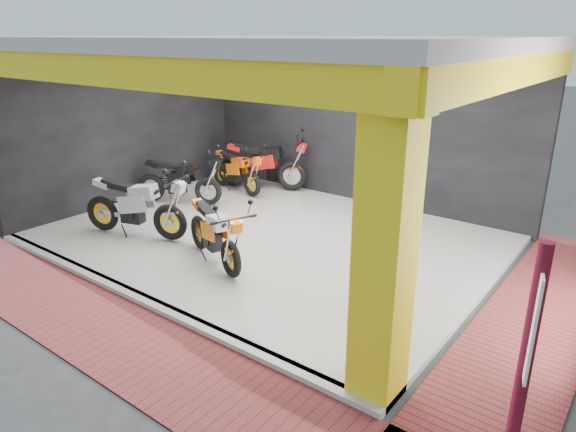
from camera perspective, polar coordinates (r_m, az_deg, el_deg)
name	(u,v)px	position (r m, az deg, el deg)	size (l,w,h in m)	color
ground	(192,277)	(8.55, -10.62, -6.71)	(80.00, 80.00, 0.00)	#2D2D30
showroom_floor	(270,238)	(9.85, -2.06, -2.45)	(8.00, 6.00, 0.10)	silver
showroom_ceiling	(267,43)	(9.13, -2.35, 18.68)	(8.40, 6.40, 0.20)	beige
back_wall	(355,127)	(11.86, 7.49, 9.74)	(8.20, 0.20, 3.50)	black
left_wall	(128,127)	(12.32, -17.31, 9.40)	(0.20, 6.20, 3.50)	black
corner_column	(385,247)	(5.16, 10.78, -3.44)	(0.50, 0.50, 3.50)	yellow
header_beam_front	(117,71)	(7.09, -18.48, 15.07)	(8.40, 0.30, 0.40)	yellow
header_beam_right	(512,71)	(7.29, 23.64, 14.56)	(0.30, 6.40, 0.40)	yellow
floor_kerb	(140,299)	(7.97, -16.10, -8.83)	(8.00, 0.20, 0.10)	silver
paver_front	(94,323)	(7.62, -20.79, -11.08)	(9.00, 1.40, 0.03)	maroon
paver_right	(538,319)	(8.03, 26.00, -10.23)	(1.40, 7.00, 0.03)	maroon
signpost	(521,387)	(4.20, 24.45, -16.95)	(0.11, 0.34, 2.48)	maroon
moto_hero	(230,241)	(7.97, -6.45, -2.80)	(2.03, 0.75, 1.24)	#FF620A
moto_row_a	(169,205)	(9.58, -13.12, 1.21)	(2.31, 0.85, 1.41)	#B3B6BB
moto_row_b	(207,178)	(11.49, -8.94, 4.20)	(2.10, 0.78, 1.28)	black
moto_row_c	(252,172)	(12.03, -4.05, 4.87)	(1.96, 0.73, 1.20)	orange
moto_row_d	(292,162)	(12.44, 0.45, 6.01)	(2.37, 0.88, 1.45)	red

